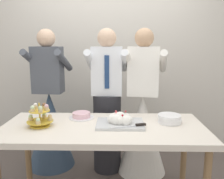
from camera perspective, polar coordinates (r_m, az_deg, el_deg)
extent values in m
cube|color=beige|center=(3.44, -0.78, 10.11)|extent=(5.20, 0.10, 2.90)
cube|color=silver|center=(2.16, -2.10, -9.22)|extent=(1.80, 0.80, 0.05)
cylinder|color=olive|center=(2.77, -19.32, -13.86)|extent=(0.06, 0.06, 0.72)
cylinder|color=olive|center=(2.70, 16.65, -14.41)|extent=(0.06, 0.06, 0.72)
cylinder|color=gold|center=(2.24, -16.62, -8.15)|extent=(0.17, 0.17, 0.01)
cylinder|color=gold|center=(2.21, -16.76, -5.72)|extent=(0.01, 0.01, 0.21)
cylinder|color=gold|center=(2.23, -16.67, -7.20)|extent=(0.23, 0.23, 0.01)
cylinder|color=#D1B784|center=(2.21, -14.46, -6.79)|extent=(0.04, 0.04, 0.03)
sphere|color=#D6B27A|center=(2.20, -14.49, -6.19)|extent=(0.04, 0.04, 0.04)
cylinder|color=#D1B784|center=(2.30, -15.74, -6.16)|extent=(0.04, 0.04, 0.03)
sphere|color=beige|center=(2.29, -15.77, -5.59)|extent=(0.04, 0.04, 0.04)
cylinder|color=#D1B784|center=(2.26, -18.72, -6.61)|extent=(0.04, 0.04, 0.03)
sphere|color=beige|center=(2.25, -18.75, -6.03)|extent=(0.04, 0.04, 0.04)
cylinder|color=#D1B784|center=(2.14, -17.09, -7.48)|extent=(0.04, 0.04, 0.03)
sphere|color=beige|center=(2.13, -17.13, -6.87)|extent=(0.04, 0.04, 0.04)
cylinder|color=gold|center=(2.20, -16.81, -4.84)|extent=(0.18, 0.18, 0.01)
cylinder|color=#D1B784|center=(2.18, -15.24, -4.42)|extent=(0.04, 0.04, 0.03)
sphere|color=#EAB7C6|center=(2.18, -15.27, -3.82)|extent=(0.04, 0.04, 0.04)
cylinder|color=#D1B784|center=(2.24, -15.74, -4.07)|extent=(0.04, 0.04, 0.03)
sphere|color=brown|center=(2.23, -15.77, -3.47)|extent=(0.04, 0.04, 0.04)
cylinder|color=#D1B784|center=(2.25, -17.68, -4.12)|extent=(0.04, 0.04, 0.03)
sphere|color=white|center=(2.24, -17.71, -3.53)|extent=(0.04, 0.04, 0.04)
cylinder|color=#D1B784|center=(2.17, -18.30, -4.68)|extent=(0.04, 0.04, 0.03)
sphere|color=beige|center=(2.17, -18.33, -4.07)|extent=(0.04, 0.04, 0.04)
cylinder|color=#D1B784|center=(2.14, -16.60, -4.82)|extent=(0.04, 0.04, 0.03)
sphere|color=beige|center=(2.13, -16.63, -4.21)|extent=(0.04, 0.04, 0.04)
cube|color=silver|center=(2.17, 1.92, -8.14)|extent=(0.42, 0.31, 0.02)
sphere|color=white|center=(2.16, 3.96, -7.20)|extent=(0.07, 0.07, 0.07)
sphere|color=white|center=(2.21, 3.42, -6.65)|extent=(0.08, 0.08, 0.08)
sphere|color=white|center=(2.21, 1.91, -6.62)|extent=(0.09, 0.09, 0.09)
sphere|color=white|center=(2.20, 0.67, -6.66)|extent=(0.09, 0.09, 0.09)
sphere|color=white|center=(2.16, 0.09, -7.03)|extent=(0.09, 0.09, 0.09)
sphere|color=white|center=(2.13, 1.11, -7.22)|extent=(0.10, 0.10, 0.10)
sphere|color=white|center=(2.12, 1.93, -7.43)|extent=(0.09, 0.09, 0.09)
sphere|color=white|center=(2.11, 3.32, -7.42)|extent=(0.10, 0.10, 0.10)
sphere|color=white|center=(2.15, 1.93, -6.70)|extent=(0.11, 0.11, 0.11)
sphere|color=#DB474C|center=(2.17, 0.93, -5.18)|extent=(0.02, 0.02, 0.02)
sphere|color=#DB474C|center=(2.14, 1.87, -5.62)|extent=(0.02, 0.02, 0.02)
sphere|color=#B21923|center=(2.10, 2.50, -6.14)|extent=(0.02, 0.02, 0.02)
sphere|color=#DB474C|center=(2.14, 1.04, -5.50)|extent=(0.02, 0.02, 0.02)
sphere|color=#DB474C|center=(2.18, 3.25, -5.22)|extent=(0.02, 0.02, 0.02)
sphere|color=#B21923|center=(2.13, 1.37, -5.98)|extent=(0.02, 0.02, 0.02)
cube|color=silver|center=(2.06, 2.80, -8.76)|extent=(0.23, 0.08, 0.00)
cube|color=black|center=(2.10, 6.80, -8.26)|extent=(0.09, 0.05, 0.02)
cylinder|color=white|center=(2.30, 13.42, -7.54)|extent=(0.21, 0.21, 0.01)
cylinder|color=white|center=(2.29, 13.53, -7.32)|extent=(0.21, 0.21, 0.01)
cylinder|color=white|center=(2.29, 13.56, -7.04)|extent=(0.21, 0.21, 0.01)
cylinder|color=white|center=(2.28, 13.55, -6.78)|extent=(0.21, 0.21, 0.01)
cylinder|color=white|center=(2.28, 13.42, -6.49)|extent=(0.21, 0.21, 0.01)
cylinder|color=white|center=(2.27, 13.44, -6.25)|extent=(0.21, 0.21, 0.01)
cylinder|color=white|center=(2.27, 13.45, -5.97)|extent=(0.21, 0.21, 0.01)
cylinder|color=white|center=(2.39, -7.25, -6.62)|extent=(0.24, 0.24, 0.01)
cylinder|color=#EAB7C6|center=(2.38, -7.26, -5.95)|extent=(0.17, 0.17, 0.05)
cylinder|color=#232328|center=(2.88, -1.15, -10.20)|extent=(0.32, 0.32, 0.92)
cube|color=white|center=(2.70, -1.20, 4.40)|extent=(0.35, 0.21, 0.54)
sphere|color=#D8B293|center=(2.69, -1.23, 12.15)|extent=(0.21, 0.21, 0.21)
cylinder|color=white|center=(2.71, -5.16, 6.68)|extent=(0.09, 0.49, 0.28)
cylinder|color=white|center=(2.69, 2.94, 6.66)|extent=(0.09, 0.49, 0.28)
cube|color=navy|center=(2.60, -1.23, 4.14)|extent=(0.05, 0.01, 0.36)
cone|color=white|center=(2.86, 7.11, -10.39)|extent=(0.56, 0.56, 0.92)
cube|color=white|center=(2.69, 7.47, 4.28)|extent=(0.37, 0.26, 0.54)
sphere|color=tan|center=(2.67, 7.67, 12.07)|extent=(0.21, 0.21, 0.21)
cylinder|color=white|center=(2.70, 3.91, 6.67)|extent=(0.16, 0.49, 0.28)
cylinder|color=white|center=(2.68, 12.06, 6.43)|extent=(0.16, 0.49, 0.28)
cone|color=#334760|center=(3.07, -14.34, -9.15)|extent=(0.56, 0.56, 0.92)
cube|color=#4C515B|center=(2.91, -15.01, 4.50)|extent=(0.35, 0.22, 0.54)
sphere|color=#D8B293|center=(2.90, -15.37, 11.68)|extent=(0.21, 0.21, 0.21)
cylinder|color=#4C515B|center=(2.97, -18.40, 6.53)|extent=(0.11, 0.49, 0.28)
cylinder|color=#4C515B|center=(2.84, -11.32, 6.69)|extent=(0.11, 0.49, 0.28)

